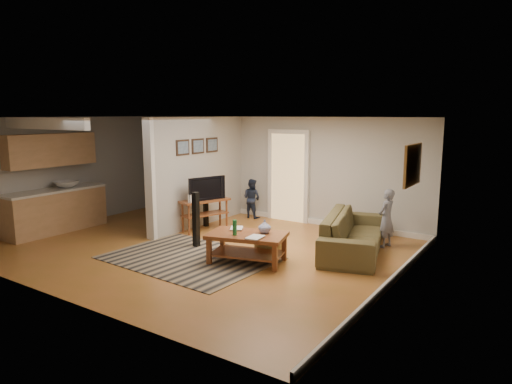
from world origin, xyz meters
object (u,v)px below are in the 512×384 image
speaker_left (196,220)px  toddler (252,218)px  tv_console (205,202)px  speaker_right (206,206)px  child (385,247)px  coffee_table (248,240)px  toy_basket (268,244)px  sofa (353,252)px

speaker_left → toddler: speaker_left is taller
tv_console → speaker_right: tv_console is taller
child → speaker_left: bearing=-45.0°
coffee_table → toddler: bearing=123.1°
toy_basket → child: (1.65, 1.67, -0.19)m
speaker_left → toy_basket: speaker_left is taller
speaker_right → toddler: bearing=92.0°
sofa → tv_console: (-3.34, -0.33, 0.64)m
sofa → toddler: size_ratio=2.55×
child → tv_console: bearing=-63.8°
coffee_table → speaker_left: (-1.39, 0.23, 0.13)m
toddler → coffee_table: bearing=125.8°
speaker_right → child: 4.08m
speaker_left → toddler: size_ratio=1.10×
coffee_table → speaker_right: (-2.31, 1.62, 0.06)m
tv_console → toddler: tv_console is taller
speaker_right → toddler: (0.40, 1.30, -0.46)m
speaker_right → speaker_left: bearing=-37.6°
coffee_table → child: (1.69, 2.26, -0.41)m
speaker_right → child: bearing=28.2°
speaker_left → toy_basket: (1.43, 0.36, -0.35)m
coffee_table → tv_console: 2.43m
speaker_left → coffee_table: bearing=-6.6°
sofa → coffee_table: bearing=126.1°
sofa → toy_basket: 1.63m
speaker_left → speaker_right: bearing=126.0°
tv_console → speaker_right: 0.46m
speaker_left → child: (3.08, 2.03, -0.54)m
speaker_right → child: speaker_right is taller
child → toddler: (-3.60, 0.66, 0.00)m
child → toddler: bearing=-88.9°
coffee_table → toddler: (-1.91, 2.92, -0.41)m
sofa → coffee_table: (-1.29, -1.61, 0.41)m
sofa → child: bearing=-46.6°
speaker_right → toy_basket: speaker_right is taller
coffee_table → sofa: bearing=51.2°
toy_basket → child: bearing=45.4°
coffee_table → speaker_left: 1.41m
tv_console → sofa: bearing=24.6°
toddler → sofa: bearing=160.4°
speaker_right → toy_basket: (2.35, -1.03, -0.27)m
tv_console → toy_basket: tv_console is taller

